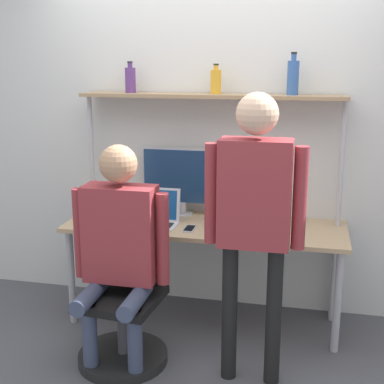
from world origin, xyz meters
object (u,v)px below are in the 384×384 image
Objects in this scene: person_seated at (119,240)px; bottle_purple at (130,79)px; bottle_blue at (293,77)px; cell_phone at (190,229)px; office_chair at (125,318)px; laptop at (154,214)px; bottle_amber at (216,81)px; person_standing at (255,204)px; monitor at (182,179)px.

person_seated is 6.26× the size of bottle_purple.
bottle_purple is (-1.14, 0.00, -0.03)m from bottle_blue.
cell_phone is 0.74m from office_chair.
office_chair is at bearing -121.48° from cell_phone.
bottle_blue reaches higher than office_chair.
person_seated reaches higher than laptop.
bottle_blue is at bearing 13.62° from laptop.
bottle_purple is at bearing 102.96° from person_seated.
bottle_blue reaches higher than cell_phone.
cell_phone is 1.23m from bottle_blue.
bottle_blue is at bearing 42.14° from person_seated.
bottle_amber reaches higher than person_seated.
cell_phone is at bearing -110.07° from bottle_amber.
cell_phone is 0.09× the size of person_standing.
person_standing is at bearing -99.40° from bottle_blue.
cell_phone is at bearing 60.32° from person_seated.
bottle_purple is (-0.37, -0.03, 0.71)m from monitor.
person_standing is 1.46m from bottle_purple.
bottle_purple reaches higher than office_chair.
cell_phone is 0.68× the size of bottle_purple.
bottle_purple is at bearing 139.05° from person_standing.
person_standing is at bearing -3.96° from office_chair.
laptop is at bearing -44.78° from bottle_purple.
monitor is at bearing 125.05° from person_standing.
bottle_amber is at bearing 113.62° from person_standing.
laptop is 1.02m from bottle_amber.
cell_phone is 0.82m from person_standing.
person_seated is 1.30m from bottle_amber.
bottle_blue is at bearing 80.60° from person_standing.
monitor reaches higher than office_chair.
bottle_blue is (0.77, -0.03, 0.74)m from monitor.
person_seated is at bearing -95.06° from office_chair.
bottle_purple is at bearing 135.22° from laptop.
monitor is at bearing 177.66° from bottle_blue.
person_standing is 1.13m from bottle_amber.
laptop is 0.39× the size of office_chair.
person_seated is (-0.31, -0.54, 0.08)m from cell_phone.
cell_phone is 0.11× the size of person_seated.
laptop is 2.36× the size of cell_phone.
office_chair is 1.13m from person_standing.
person_standing reaches higher than laptop.
bottle_amber is (0.11, 0.31, 0.97)m from cell_phone.
bottle_amber reaches higher than laptop.
person_standing is (0.63, -0.89, 0.08)m from monitor.
bottle_amber reaches higher than person_standing.
bottle_blue reaches higher than person_standing.
bottle_amber is at bearing 62.69° from office_chair.
monitor is at bearing 4.90° from bottle_purple.
laptop is 0.97m from bottle_purple.
bottle_blue reaches higher than bottle_purple.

